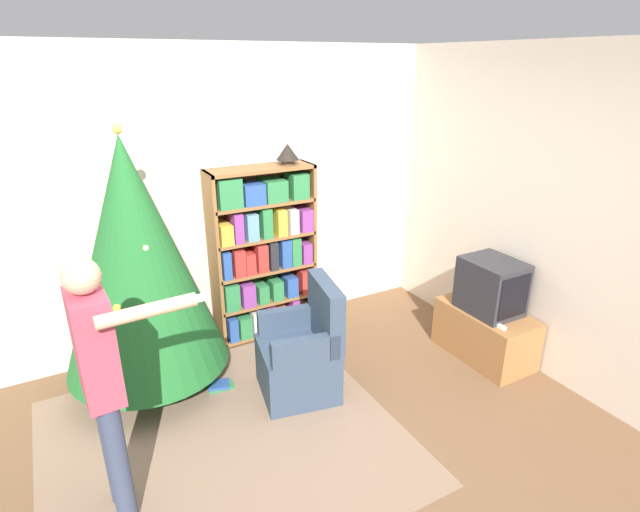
{
  "coord_description": "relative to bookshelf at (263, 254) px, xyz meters",
  "views": [
    {
      "loc": [
        -1.22,
        -2.28,
        2.46
      ],
      "look_at": [
        0.5,
        0.84,
        1.05
      ],
      "focal_mm": 28.0,
      "sensor_mm": 36.0,
      "label": 1
    }
  ],
  "objects": [
    {
      "name": "game_remote",
      "position": [
        1.38,
        -1.58,
        -0.34
      ],
      "size": [
        0.04,
        0.12,
        0.02
      ],
      "color": "white",
      "rests_on": "tv_stand"
    },
    {
      "name": "wall_back",
      "position": [
        -0.37,
        0.23,
        0.5
      ],
      "size": [
        8.0,
        0.1,
        2.6
      ],
      "color": "beige",
      "rests_on": "ground_plane"
    },
    {
      "name": "area_rug",
      "position": [
        -0.85,
        -1.25,
        -0.8
      ],
      "size": [
        2.33,
        2.19,
        0.01
      ],
      "color": "#7F6651",
      "rests_on": "ground_plane"
    },
    {
      "name": "tv_stand",
      "position": [
        1.51,
        -1.33,
        -0.58
      ],
      "size": [
        0.46,
        0.84,
        0.45
      ],
      "color": "#996638",
      "rests_on": "ground_plane"
    },
    {
      "name": "bookshelf",
      "position": [
        0.0,
        0.0,
        0.0
      ],
      "size": [
        0.95,
        0.3,
        1.6
      ],
      "color": "brown",
      "rests_on": "ground_plane"
    },
    {
      "name": "table_lamp",
      "position": [
        0.28,
        0.01,
        0.9
      ],
      "size": [
        0.2,
        0.2,
        0.18
      ],
      "color": "#473828",
      "rests_on": "bookshelf"
    },
    {
      "name": "television",
      "position": [
        1.51,
        -1.33,
        -0.12
      ],
      "size": [
        0.39,
        0.49,
        0.46
      ],
      "color": "#28282D",
      "rests_on": "tv_stand"
    },
    {
      "name": "book_pile_near_tree",
      "position": [
        -0.69,
        -0.67,
        -0.78
      ],
      "size": [
        0.21,
        0.17,
        0.05
      ],
      "color": "#2D7A42",
      "rests_on": "ground_plane"
    },
    {
      "name": "christmas_tree",
      "position": [
        -1.14,
        -0.36,
        0.3
      ],
      "size": [
        1.22,
        1.22,
        2.06
      ],
      "color": "#4C3323",
      "rests_on": "ground_plane"
    },
    {
      "name": "ground_plane",
      "position": [
        -0.37,
        -1.69,
        -0.8
      ],
      "size": [
        14.0,
        14.0,
        0.0
      ],
      "primitive_type": "plane",
      "color": "brown"
    },
    {
      "name": "standing_person",
      "position": [
        -1.53,
        -1.51,
        0.13
      ],
      "size": [
        0.65,
        0.47,
        1.58
      ],
      "rotation": [
        0.0,
        0.0,
        -1.51
      ],
      "color": "#38425B",
      "rests_on": "ground_plane"
    },
    {
      "name": "armchair",
      "position": [
        -0.11,
        -1.01,
        -0.48
      ],
      "size": [
        0.67,
        0.66,
        0.92
      ],
      "rotation": [
        0.0,
        0.0,
        -1.76
      ],
      "color": "#334256",
      "rests_on": "ground_plane"
    },
    {
      "name": "wall_right",
      "position": [
        1.81,
        -1.69,
        0.5
      ],
      "size": [
        0.1,
        8.0,
        2.6
      ],
      "color": "beige",
      "rests_on": "ground_plane"
    }
  ]
}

